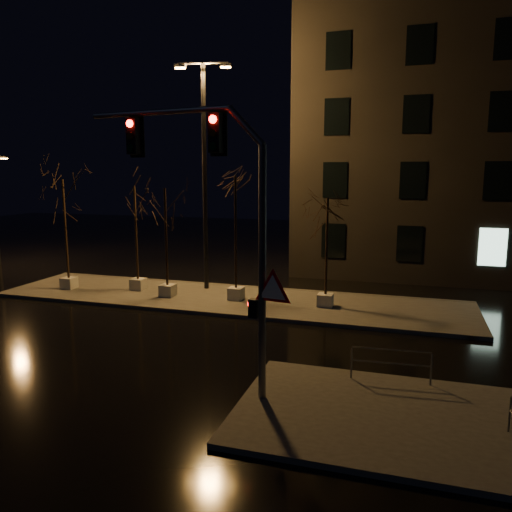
% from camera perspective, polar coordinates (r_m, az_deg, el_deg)
% --- Properties ---
extents(ground, '(90.00, 90.00, 0.00)m').
position_cam_1_polar(ground, '(18.14, -10.02, -9.66)').
color(ground, black).
rests_on(ground, ground).
extents(median, '(22.00, 5.00, 0.15)m').
position_cam_1_polar(median, '(23.38, -3.29, -4.94)').
color(median, '#403F39').
rests_on(median, ground).
extents(sidewalk_corner, '(7.00, 5.00, 0.15)m').
position_cam_1_polar(sidewalk_corner, '(13.08, 13.99, -17.34)').
color(sidewalk_corner, '#403F39').
rests_on(sidewalk_corner, ground).
extents(tree_0, '(1.80, 1.80, 5.58)m').
position_cam_1_polar(tree_0, '(26.26, -21.10, 5.57)').
color(tree_0, '#B3B2A7').
rests_on(tree_0, median).
extents(tree_1, '(1.80, 1.80, 5.26)m').
position_cam_1_polar(tree_1, '(24.98, -13.65, 5.21)').
color(tree_1, '#B3B2A7').
rests_on(tree_1, median).
extents(tree_2, '(1.80, 1.80, 5.19)m').
position_cam_1_polar(tree_2, '(23.32, -10.33, 4.90)').
color(tree_2, '#B3B2A7').
rests_on(tree_2, median).
extents(tree_3, '(1.80, 1.80, 5.77)m').
position_cam_1_polar(tree_3, '(22.36, -2.37, 5.99)').
color(tree_3, '#B3B2A7').
rests_on(tree_3, median).
extents(tree_4, '(1.80, 1.80, 4.82)m').
position_cam_1_polar(tree_4, '(21.40, 8.13, 3.79)').
color(tree_4, '#B3B2A7').
rests_on(tree_4, median).
extents(traffic_signal_mast, '(6.01, 1.02, 7.41)m').
position_cam_1_polar(traffic_signal_mast, '(12.78, -4.19, 5.42)').
color(traffic_signal_mast, '#56575D').
rests_on(traffic_signal_mast, sidewalk_corner).
extents(streetlight_main, '(2.71, 0.85, 10.86)m').
position_cam_1_polar(streetlight_main, '(24.61, -5.92, 10.67)').
color(streetlight_main, black).
rests_on(streetlight_main, median).
extents(guard_rail_a, '(2.19, 0.21, 0.95)m').
position_cam_1_polar(guard_rail_a, '(14.63, 15.16, -11.45)').
color(guard_rail_a, '#56575D').
rests_on(guard_rail_a, sidewalk_corner).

